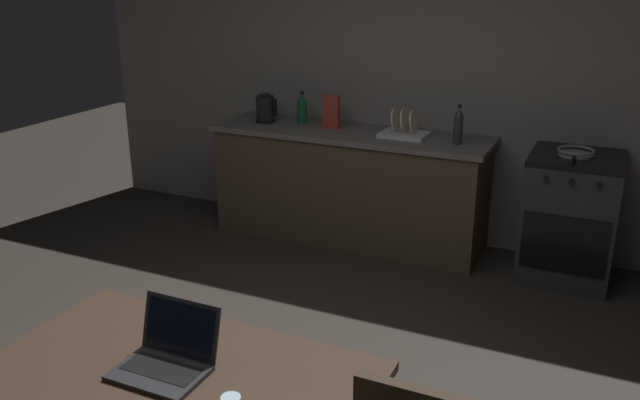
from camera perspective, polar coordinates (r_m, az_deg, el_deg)
The scene contains 11 objects.
back_wall at distance 5.15m, azimuth 12.12°, elevation 11.12°, with size 6.40×0.10×2.76m, color gray.
kitchen_counter at distance 5.26m, azimuth 2.56°, elevation 1.24°, with size 2.16×0.64×0.89m.
stove_oven at distance 4.91m, azimuth 20.60°, elevation -1.39°, with size 0.60×0.62×0.89m.
dining_table at distance 2.48m, azimuth -12.66°, elevation -15.99°, with size 1.38×0.88×0.73m.
laptop at distance 2.48m, azimuth -13.02°, elevation -13.02°, with size 0.32×0.28×0.22m.
electric_kettle at distance 5.43m, azimuth -4.69°, elevation 7.79°, with size 0.18×0.16×0.23m.
bottle at distance 4.82m, azimuth 11.75°, elevation 6.25°, with size 0.06×0.06×0.28m.
frying_pan at distance 4.75m, azimuth 21.04°, elevation 3.83°, with size 0.24×0.41×0.05m.
cereal_box at distance 5.19m, azimuth 0.97°, elevation 7.55°, with size 0.13×0.05×0.26m.
dish_rack at distance 4.99m, azimuth 7.22°, elevation 5.93°, with size 0.34×0.26×0.21m.
bottle_b at distance 5.37m, azimuth -1.54°, elevation 7.84°, with size 0.08×0.08×0.26m.
Camera 1 is at (1.44, -2.32, 2.08)m, focal length 37.40 mm.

